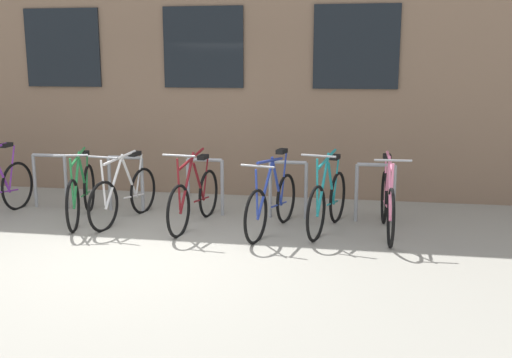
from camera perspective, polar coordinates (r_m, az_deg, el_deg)
name	(u,v)px	position (r m, az deg, el deg)	size (l,w,h in m)	color
ground_plane	(137,255)	(7.05, -11.35, -7.11)	(42.00, 42.00, 0.00)	gray
storefront_building	(246,56)	(13.36, -0.92, 11.70)	(28.00, 7.46, 4.56)	#7A604C
bike_rack	(165,179)	(8.74, -8.71, -0.03)	(6.56, 0.05, 0.83)	gray
bicycle_pink	(387,203)	(7.83, 12.46, -2.26)	(0.44, 1.81, 1.07)	black
bicycle_maroon	(194,198)	(8.05, -5.92, -1.82)	(0.44, 1.72, 1.06)	black
bicycle_blue	(272,203)	(7.74, 1.54, -2.28)	(0.55, 1.70, 1.06)	black
bicycle_green	(81,193)	(8.61, -16.37, -1.31)	(0.58, 1.75, 1.03)	black
bicycle_white	(124,195)	(8.43, -12.50, -1.46)	(0.47, 1.67, 1.00)	black
bicycle_teal	(327,201)	(7.84, 6.85, -2.12)	(0.54, 1.64, 1.09)	black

